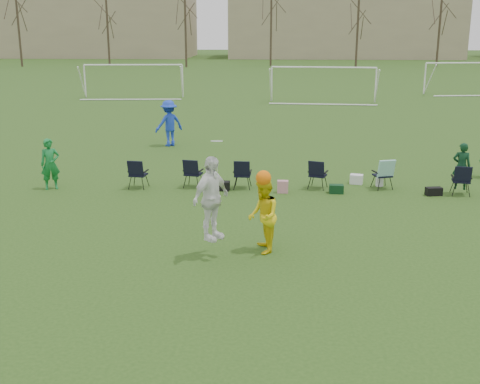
# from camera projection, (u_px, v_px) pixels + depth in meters

# --- Properties ---
(ground) EXTENTS (260.00, 260.00, 0.00)m
(ground) POSITION_uv_depth(u_px,v_px,m) (244.00, 291.00, 12.18)
(ground) COLOR #274917
(ground) RESTS_ON ground
(fielder_green_near) EXTENTS (0.72, 0.62, 1.68)m
(fielder_green_near) POSITION_uv_depth(u_px,v_px,m) (50.00, 164.00, 19.61)
(fielder_green_near) COLOR #157732
(fielder_green_near) RESTS_ON ground
(fielder_blue) EXTENTS (1.50, 1.41, 2.03)m
(fielder_blue) POSITION_uv_depth(u_px,v_px,m) (169.00, 123.00, 26.70)
(fielder_blue) COLOR blue
(fielder_blue) RESTS_ON ground
(center_contest) EXTENTS (2.08, 1.53, 2.77)m
(center_contest) POSITION_uv_depth(u_px,v_px,m) (238.00, 207.00, 13.82)
(center_contest) COLOR white
(center_contest) RESTS_ON ground
(sideline_setup) EXTENTS (11.09, 1.71, 1.66)m
(sideline_setup) POSITION_uv_depth(u_px,v_px,m) (310.00, 175.00, 19.61)
(sideline_setup) COLOR #0E331C
(sideline_setup) RESTS_ON ground
(goal_left) EXTENTS (7.39, 0.76, 2.46)m
(goal_left) POSITION_uv_depth(u_px,v_px,m) (133.00, 71.00, 44.94)
(goal_left) COLOR white
(goal_left) RESTS_ON ground
(goal_mid) EXTENTS (7.40, 0.63, 2.46)m
(goal_mid) POSITION_uv_depth(u_px,v_px,m) (324.00, 74.00, 42.25)
(goal_mid) COLOR white
(goal_mid) RESTS_ON ground
(goal_right) EXTENTS (7.35, 1.14, 2.46)m
(goal_right) POSITION_uv_depth(u_px,v_px,m) (471.00, 69.00, 47.37)
(goal_right) COLOR white
(goal_right) RESTS_ON ground
(tree_line) EXTENTS (110.28, 3.28, 11.40)m
(tree_line) POSITION_uv_depth(u_px,v_px,m) (273.00, 27.00, 78.03)
(tree_line) COLOR #382B21
(tree_line) RESTS_ON ground
(building_row) EXTENTS (126.00, 16.00, 13.00)m
(building_row) POSITION_uv_depth(u_px,v_px,m) (311.00, 21.00, 102.61)
(building_row) COLOR tan
(building_row) RESTS_ON ground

